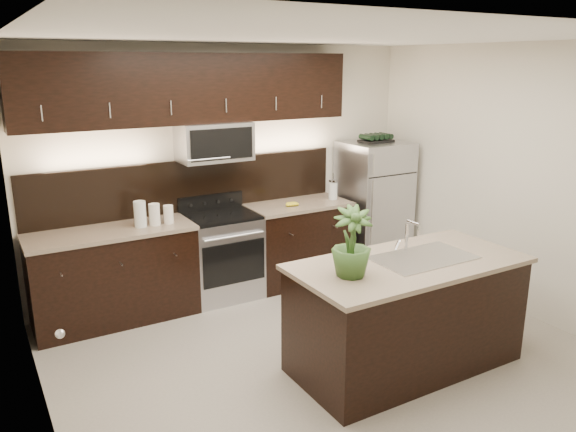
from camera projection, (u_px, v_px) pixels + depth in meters
name	position (u px, v px, depth m)	size (l,w,h in m)	color
ground	(327.00, 356.00, 4.96)	(4.50, 4.50, 0.00)	gray
room_walls	(322.00, 169.00, 4.42)	(4.52, 4.02, 2.71)	beige
counter_run	(205.00, 259.00, 6.02)	(3.51, 0.65, 0.94)	black
upper_fixtures	(195.00, 99.00, 5.71)	(3.49, 0.40, 1.66)	black
island	(406.00, 314.00, 4.70)	(1.96, 0.96, 0.94)	black
sink_faucet	(422.00, 256.00, 4.65)	(0.84, 0.50, 0.28)	silver
refrigerator	(373.00, 205.00, 6.97)	(0.76, 0.69, 1.57)	#B2B2B7
wine_rack	(376.00, 139.00, 6.75)	(0.39, 0.24, 0.09)	black
plant	(352.00, 242.00, 4.19)	(0.30, 0.30, 0.54)	#2E4F1F
canisters	(151.00, 214.00, 5.54)	(0.39, 0.12, 0.26)	silver
french_press	(333.00, 190.00, 6.61)	(0.11, 0.11, 0.31)	silver
bananas	(288.00, 204.00, 6.30)	(0.16, 0.12, 0.05)	gold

